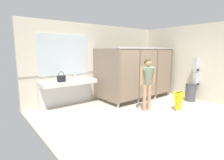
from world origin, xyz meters
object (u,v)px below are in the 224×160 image
(paper_towel_dispenser_upper, at_px, (197,65))
(soap_dispenser, at_px, (75,76))
(paper_cup, at_px, (84,78))
(paper_towel_dispenser_lower, at_px, (197,79))
(wet_floor_sign, at_px, (179,101))
(handbag, at_px, (61,78))
(trash_bin, at_px, (190,92))
(person_standing, at_px, (147,78))

(paper_towel_dispenser_upper, distance_m, soap_dispenser, 4.47)
(paper_towel_dispenser_upper, height_order, paper_cup, paper_towel_dispenser_upper)
(paper_towel_dispenser_lower, distance_m, wet_floor_sign, 1.70)
(handbag, bearing_deg, soap_dispenser, 26.20)
(trash_bin, bearing_deg, paper_towel_dispenser_upper, -0.07)
(paper_towel_dispenser_upper, relative_size, paper_towel_dispenser_lower, 0.98)
(trash_bin, xyz_separation_m, person_standing, (-2.09, 0.28, 0.69))
(handbag, bearing_deg, paper_cup, 0.52)
(paper_towel_dispenser_lower, bearing_deg, person_standing, 172.32)
(paper_towel_dispenser_lower, height_order, person_standing, person_standing)
(soap_dispenser, height_order, paper_cup, soap_dispenser)
(handbag, distance_m, soap_dispenser, 0.69)
(wet_floor_sign, bearing_deg, paper_towel_dispenser_lower, 9.61)
(person_standing, height_order, handbag, person_standing)
(soap_dispenser, xyz_separation_m, paper_cup, (0.16, -0.30, -0.04))
(paper_towel_dispenser_lower, bearing_deg, trash_bin, 172.15)
(person_standing, distance_m, soap_dispenser, 2.47)
(person_standing, distance_m, paper_cup, 2.14)
(paper_cup, bearing_deg, person_standing, -54.57)
(paper_towel_dispenser_upper, bearing_deg, paper_towel_dispenser_lower, -90.00)
(trash_bin, relative_size, soap_dispenser, 2.89)
(person_standing, distance_m, wet_floor_sign, 1.22)
(person_standing, relative_size, paper_cup, 15.52)
(paper_towel_dispenser_lower, xyz_separation_m, trash_bin, (-0.32, 0.04, -0.48))
(wet_floor_sign, bearing_deg, person_standing, 143.42)
(paper_towel_dispenser_upper, bearing_deg, paper_cup, 151.01)
(paper_towel_dispenser_lower, height_order, trash_bin, paper_towel_dispenser_lower)
(person_standing, bearing_deg, trash_bin, -7.65)
(handbag, bearing_deg, paper_towel_dispenser_lower, -24.91)
(trash_bin, xyz_separation_m, soap_dispenser, (-3.49, 2.32, 0.66))
(paper_towel_dispenser_upper, height_order, handbag, paper_towel_dispenser_upper)
(trash_bin, height_order, person_standing, person_standing)
(wet_floor_sign, bearing_deg, paper_towel_dispenser_upper, 11.12)
(trash_bin, height_order, wet_floor_sign, trash_bin)
(paper_towel_dispenser_upper, distance_m, paper_towel_dispenser_lower, 0.53)
(paper_towel_dispenser_upper, height_order, soap_dispenser, paper_towel_dispenser_upper)
(trash_bin, xyz_separation_m, handbag, (-4.11, 2.01, 0.67))
(trash_bin, bearing_deg, wet_floor_sign, -166.19)
(trash_bin, distance_m, soap_dispenser, 4.24)
(soap_dispenser, bearing_deg, handbag, -153.80)
(paper_towel_dispenser_lower, xyz_separation_m, wet_floor_sign, (-1.60, -0.27, -0.49))
(person_standing, relative_size, soap_dispenser, 7.25)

